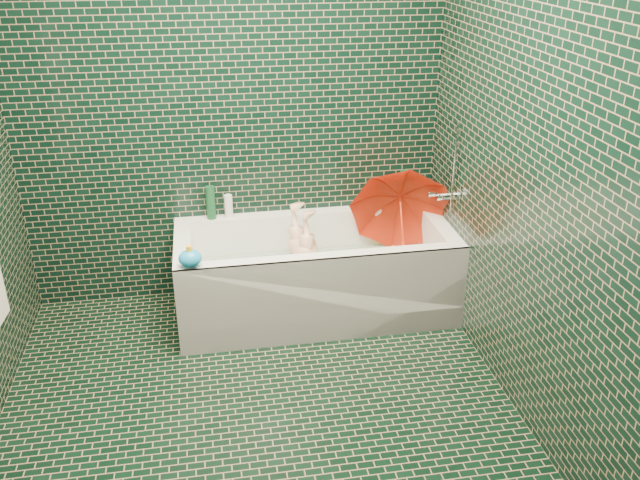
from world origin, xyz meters
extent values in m
plane|color=black|center=(0.00, 0.00, 0.00)|extent=(2.80, 2.80, 0.00)
plane|color=black|center=(0.00, 1.40, 1.25)|extent=(2.80, 0.00, 2.80)
plane|color=black|center=(0.00, -1.40, 1.25)|extent=(2.80, 0.00, 2.80)
plane|color=black|center=(1.30, 0.00, 1.25)|extent=(0.00, 2.80, 2.80)
cube|color=white|center=(0.45, 1.02, 0.07)|extent=(1.70, 0.75, 0.15)
cube|color=white|center=(0.45, 1.35, 0.35)|extent=(1.70, 0.10, 0.40)
cube|color=white|center=(0.45, 0.70, 0.35)|extent=(1.70, 0.10, 0.40)
cube|color=white|center=(1.25, 1.02, 0.35)|extent=(0.10, 0.55, 0.40)
cube|color=white|center=(-0.35, 1.02, 0.35)|extent=(0.10, 0.55, 0.40)
cube|color=white|center=(0.45, 0.66, 0.28)|extent=(1.70, 0.02, 0.55)
cube|color=#51C026|center=(0.45, 1.02, 0.16)|extent=(1.35, 0.47, 0.01)
cube|color=silver|center=(0.45, 1.02, 0.30)|extent=(1.48, 0.53, 0.00)
cylinder|color=silver|center=(1.28, 1.02, 0.73)|extent=(0.14, 0.05, 0.05)
cylinder|color=silver|center=(1.20, 1.08, 0.73)|extent=(0.05, 0.04, 0.04)
cylinder|color=silver|center=(1.27, 0.92, 0.95)|extent=(0.01, 0.01, 0.55)
imported|color=#DEAC8B|center=(0.39, 1.02, 0.31)|extent=(0.88, 0.52, 0.24)
imported|color=red|center=(1.00, 1.04, 0.57)|extent=(0.88, 0.88, 0.85)
imported|color=white|center=(1.16, 1.36, 0.55)|extent=(0.11, 0.11, 0.23)
imported|color=#44217D|center=(1.15, 1.32, 0.55)|extent=(0.10, 0.10, 0.19)
imported|color=#144625|center=(1.22, 1.34, 0.55)|extent=(0.16, 0.16, 0.17)
cylinder|color=#144625|center=(1.10, 1.34, 0.67)|extent=(0.06, 0.06, 0.24)
cylinder|color=silver|center=(1.25, 1.35, 0.63)|extent=(0.06, 0.06, 0.17)
cylinder|color=#144625|center=(-0.16, 1.35, 0.66)|extent=(0.07, 0.07, 0.22)
cylinder|color=white|center=(-0.05, 1.34, 0.63)|extent=(0.06, 0.06, 0.15)
ellipsoid|color=yellow|center=(1.10, 1.35, 0.59)|extent=(0.11, 0.10, 0.07)
sphere|color=yellow|center=(1.14, 1.34, 0.63)|extent=(0.05, 0.05, 0.05)
cone|color=orange|center=(1.16, 1.33, 0.63)|extent=(0.02, 0.03, 0.02)
ellipsoid|color=#178AD6|center=(-0.30, 0.69, 0.60)|extent=(0.14, 0.11, 0.10)
cylinder|color=yellow|center=(-0.30, 0.69, 0.66)|extent=(0.03, 0.03, 0.04)
camera|label=1|loc=(-0.18, -2.67, 2.28)|focal=38.00mm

